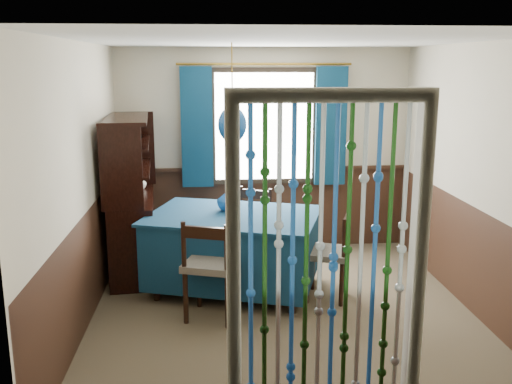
{
  "coord_description": "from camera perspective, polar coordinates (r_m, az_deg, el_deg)",
  "views": [
    {
      "loc": [
        -0.66,
        -5.01,
        2.31
      ],
      "look_at": [
        -0.22,
        0.43,
        1.07
      ],
      "focal_mm": 40.0,
      "sensor_mm": 36.0,
      "label": 1
    }
  ],
  "objects": [
    {
      "name": "floor",
      "position": [
        5.56,
        2.68,
        -11.79
      ],
      "size": [
        4.0,
        4.0,
        0.0
      ],
      "primitive_type": "plane",
      "color": "brown",
      "rests_on": "ground"
    },
    {
      "name": "ceiling",
      "position": [
        5.06,
        2.98,
        14.91
      ],
      "size": [
        4.0,
        4.0,
        0.0
      ],
      "primitive_type": "plane",
      "rotation": [
        3.14,
        0.0,
        0.0
      ],
      "color": "silver",
      "rests_on": "ground"
    },
    {
      "name": "wall_back",
      "position": [
        7.12,
        0.77,
        4.21
      ],
      "size": [
        3.6,
        0.0,
        3.6
      ],
      "primitive_type": "plane",
      "rotation": [
        1.57,
        0.0,
        0.0
      ],
      "color": "beige",
      "rests_on": "ground"
    },
    {
      "name": "wall_front",
      "position": [
        3.26,
        7.32,
        -6.28
      ],
      "size": [
        3.6,
        0.0,
        3.6
      ],
      "primitive_type": "plane",
      "rotation": [
        -1.57,
        0.0,
        0.0
      ],
      "color": "beige",
      "rests_on": "ground"
    },
    {
      "name": "wall_left",
      "position": [
        5.25,
        -17.06,
        0.56
      ],
      "size": [
        0.0,
        4.0,
        4.0
      ],
      "primitive_type": "plane",
      "rotation": [
        1.57,
        0.0,
        1.57
      ],
      "color": "beige",
      "rests_on": "ground"
    },
    {
      "name": "wall_right",
      "position": [
        5.68,
        21.13,
        1.16
      ],
      "size": [
        0.0,
        4.0,
        4.0
      ],
      "primitive_type": "plane",
      "rotation": [
        1.57,
        0.0,
        -1.57
      ],
      "color": "beige",
      "rests_on": "ground"
    },
    {
      "name": "wainscot_back",
      "position": [
        7.26,
        0.76,
        -1.67
      ],
      "size": [
        3.6,
        0.0,
        3.6
      ],
      "primitive_type": "plane",
      "rotation": [
        1.57,
        0.0,
        0.0
      ],
      "color": "#361F14",
      "rests_on": "ground"
    },
    {
      "name": "wainscot_front",
      "position": [
        3.59,
        6.92,
        -17.6
      ],
      "size": [
        3.6,
        0.0,
        3.6
      ],
      "primitive_type": "plane",
      "rotation": [
        -1.57,
        0.0,
        0.0
      ],
      "color": "#361F14",
      "rests_on": "ground"
    },
    {
      "name": "wainscot_left",
      "position": [
        5.45,
        -16.39,
        -7.17
      ],
      "size": [
        0.0,
        4.0,
        4.0
      ],
      "primitive_type": "plane",
      "rotation": [
        1.57,
        0.0,
        1.57
      ],
      "color": "#361F14",
      "rests_on": "ground"
    },
    {
      "name": "wainscot_right",
      "position": [
        5.86,
        20.41,
        -6.04
      ],
      "size": [
        0.0,
        4.0,
        4.0
      ],
      "primitive_type": "plane",
      "rotation": [
        1.57,
        0.0,
        -1.57
      ],
      "color": "#361F14",
      "rests_on": "ground"
    },
    {
      "name": "window",
      "position": [
        7.04,
        0.81,
        6.56
      ],
      "size": [
        1.32,
        0.12,
        1.42
      ],
      "primitive_type": "cube",
      "color": "black",
      "rests_on": "wall_back"
    },
    {
      "name": "doorway",
      "position": [
        3.39,
        7.02,
        -9.15
      ],
      "size": [
        1.16,
        0.12,
        2.18
      ],
      "primitive_type": null,
      "color": "silver",
      "rests_on": "ground"
    },
    {
      "name": "dining_table",
      "position": [
        5.88,
        -2.25,
        -5.51
      ],
      "size": [
        1.96,
        1.62,
        0.81
      ],
      "rotation": [
        0.0,
        0.0,
        -0.3
      ],
      "color": "#0F314E",
      "rests_on": "floor"
    },
    {
      "name": "chair_near",
      "position": [
        5.24,
        -4.51,
        -7.4
      ],
      "size": [
        0.59,
        0.58,
        0.96
      ],
      "rotation": [
        0.0,
        0.0,
        -0.31
      ],
      "color": "black",
      "rests_on": "floor"
    },
    {
      "name": "chair_far",
      "position": [
        6.57,
        -0.56,
        -3.41
      ],
      "size": [
        0.59,
        0.58,
        0.9
      ],
      "rotation": [
        0.0,
        0.0,
        2.66
      ],
      "color": "black",
      "rests_on": "floor"
    },
    {
      "name": "chair_left",
      "position": [
        6.16,
        -11.5,
        -4.79
      ],
      "size": [
        0.5,
        0.51,
        0.9
      ],
      "rotation": [
        0.0,
        0.0,
        -1.75
      ],
      "color": "black",
      "rests_on": "floor"
    },
    {
      "name": "chair_right",
      "position": [
        5.73,
        7.43,
        -6.11
      ],
      "size": [
        0.53,
        0.54,
        0.88
      ],
      "rotation": [
        0.0,
        0.0,
        1.24
      ],
      "color": "black",
      "rests_on": "floor"
    },
    {
      "name": "sideboard",
      "position": [
        6.5,
        -12.31,
        -2.72
      ],
      "size": [
        0.58,
        1.38,
        1.75
      ],
      "rotation": [
        0.0,
        0.0,
        0.09
      ],
      "color": "black",
      "rests_on": "floor"
    },
    {
      "name": "pendant_lamp",
      "position": [
        5.61,
        -2.37,
        6.76
      ],
      "size": [
        0.28,
        0.28,
        0.95
      ],
      "color": "olive",
      "rests_on": "ceiling"
    },
    {
      "name": "vase_table",
      "position": [
        5.92,
        -2.88,
        -0.85
      ],
      "size": [
        0.21,
        0.21,
        0.21
      ],
      "primitive_type": "imported",
      "rotation": [
        0.0,
        0.0,
        -0.06
      ],
      "color": "navy",
      "rests_on": "dining_table"
    },
    {
      "name": "bowl_shelf",
      "position": [
        6.11,
        -12.33,
        2.22
      ],
      "size": [
        0.27,
        0.27,
        0.05
      ],
      "primitive_type": "imported",
      "rotation": [
        0.0,
        0.0,
        0.4
      ],
      "color": "beige",
      "rests_on": "sideboard"
    },
    {
      "name": "vase_sideboard",
      "position": [
        6.77,
        -11.54,
        1.02
      ],
      "size": [
        0.2,
        0.2,
        0.17
      ],
      "primitive_type": "imported",
      "rotation": [
        0.0,
        0.0,
        0.26
      ],
      "color": "beige",
      "rests_on": "sideboard"
    }
  ]
}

